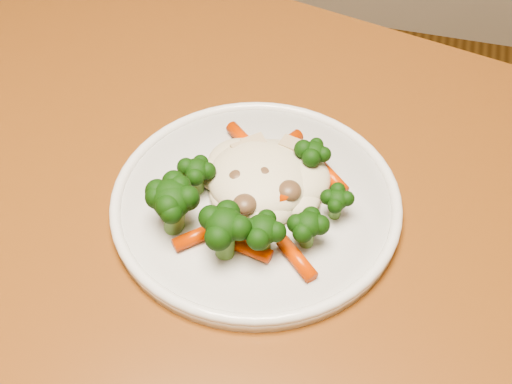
{
  "coord_description": "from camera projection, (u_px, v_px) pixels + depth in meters",
  "views": [
    {
      "loc": [
        -0.04,
        -0.34,
        1.19
      ],
      "look_at": [
        -0.14,
        0.02,
        0.77
      ],
      "focal_mm": 45.0,
      "sensor_mm": 36.0,
      "label": 1
    }
  ],
  "objects": [
    {
      "name": "meal",
      "position": [
        242.0,
        193.0,
        0.54
      ],
      "size": [
        0.17,
        0.18,
        0.05
      ],
      "color": "beige",
      "rests_on": "plate"
    },
    {
      "name": "dining_table",
      "position": [
        254.0,
        337.0,
        0.6
      ],
      "size": [
        1.32,
        1.03,
        0.75
      ],
      "rotation": [
        0.0,
        0.0,
        -0.24
      ],
      "color": "brown",
      "rests_on": "ground"
    },
    {
      "name": "plate",
      "position": [
        256.0,
        202.0,
        0.57
      ],
      "size": [
        0.26,
        0.26,
        0.01
      ],
      "primitive_type": "cylinder",
      "color": "white",
      "rests_on": "dining_table"
    }
  ]
}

